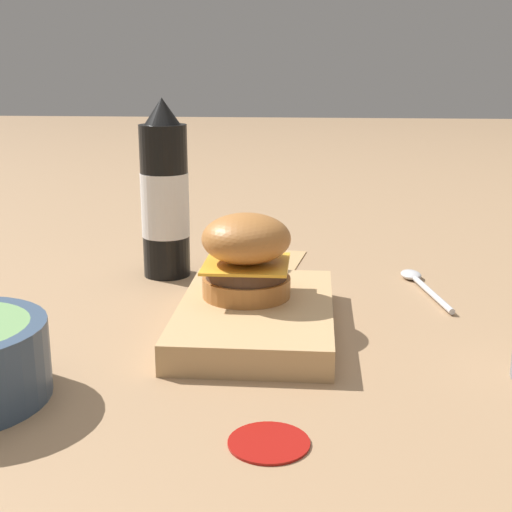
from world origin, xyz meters
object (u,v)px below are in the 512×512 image
Objects in this scene: burger at (249,255)px; spoon at (419,282)px; serving_board at (256,316)px; ketchup_bottle at (165,197)px.

burger is 0.26m from spoon.
burger is (-0.02, -0.01, 0.06)m from serving_board.
ketchup_bottle is 1.41× the size of spoon.
burger is 0.58× the size of spoon.
ketchup_bottle is at bearing 75.12° from spoon.
ketchup_bottle reaches higher than spoon.
serving_board is 2.65× the size of burger.
burger reaches higher than spoon.
serving_board is at bearing 34.90° from ketchup_bottle.
serving_board reaches higher than spoon.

